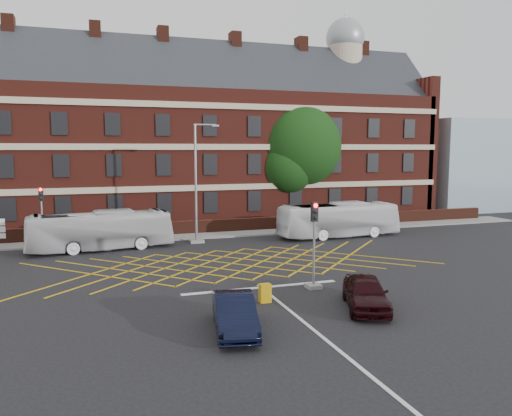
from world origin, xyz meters
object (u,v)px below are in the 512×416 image
object	(u,v)px
street_lamp	(197,203)
car_navy	(235,313)
deciduous_tree	(297,152)
traffic_light_near	(314,253)
car_maroon	(366,292)
bus_right	(339,220)
bus_left	(100,231)
utility_cabinet	(265,293)
traffic_light_far	(42,224)

from	to	relation	value
street_lamp	car_navy	bearing A→B (deg)	-97.28
deciduous_tree	traffic_light_near	world-z (taller)	deciduous_tree
car_navy	car_maroon	distance (m)	6.12
car_navy	traffic_light_near	world-z (taller)	traffic_light_near
bus_right	bus_left	bearing A→B (deg)	86.81
bus_left	traffic_light_near	distance (m)	16.34
utility_cabinet	car_navy	bearing A→B (deg)	-126.94
bus_right	traffic_light_far	size ratio (longest dim) A/B	2.27
bus_right	car_navy	size ratio (longest dim) A/B	2.31
bus_left	street_lamp	xyz separation A→B (m)	(6.79, 0.68, 1.60)
car_maroon	deciduous_tree	distance (m)	27.58
traffic_light_far	utility_cabinet	xyz separation A→B (m)	(10.47, -15.86, -1.35)
car_navy	traffic_light_far	size ratio (longest dim) A/B	0.99
bus_left	traffic_light_far	xyz separation A→B (m)	(-3.73, 1.38, 0.43)
bus_left	traffic_light_far	bearing A→B (deg)	63.71
street_lamp	utility_cabinet	world-z (taller)	street_lamp
bus_right	traffic_light_near	bearing A→B (deg)	146.33
traffic_light_far	street_lamp	distance (m)	10.60
bus_left	car_navy	xyz separation A→B (m)	(4.47, -17.50, -0.64)
car_maroon	deciduous_tree	bearing A→B (deg)	94.87
car_maroon	bus_left	bearing A→B (deg)	143.79
deciduous_tree	street_lamp	bearing A→B (deg)	-143.66
car_navy	traffic_light_far	world-z (taller)	traffic_light_far
utility_cabinet	traffic_light_far	bearing A→B (deg)	123.41
car_navy	street_lamp	distance (m)	18.46
bus_left	bus_right	distance (m)	17.70
deciduous_tree	traffic_light_far	distance (m)	23.80
traffic_light_far	bus_left	bearing A→B (deg)	-20.38
bus_right	car_maroon	distance (m)	17.65
street_lamp	traffic_light_near	bearing A→B (deg)	-77.86
car_navy	car_maroon	bearing A→B (deg)	17.63
car_maroon	traffic_light_far	world-z (taller)	traffic_light_far
bus_right	car_maroon	bearing A→B (deg)	154.75
traffic_light_near	bus_left	bearing A→B (deg)	126.66
car_navy	street_lamp	size ratio (longest dim) A/B	0.49
bus_left	deciduous_tree	bearing A→B (deg)	-69.38
deciduous_tree	street_lamp	distance (m)	14.70
deciduous_tree	bus_left	bearing A→B (deg)	-153.46
deciduous_tree	utility_cabinet	world-z (taller)	deciduous_tree
deciduous_tree	traffic_light_near	xyz separation A→B (m)	(-8.52, -22.23, -4.74)
utility_cabinet	car_maroon	bearing A→B (deg)	-30.35
car_maroon	street_lamp	world-z (taller)	street_lamp
bus_left	utility_cabinet	world-z (taller)	bus_left
bus_right	deciduous_tree	xyz separation A→B (m)	(0.59, 9.70, 5.15)
bus_left	car_maroon	size ratio (longest dim) A/B	2.28
bus_right	car_maroon	size ratio (longest dim) A/B	2.31
bus_right	traffic_light_far	bearing A→B (deg)	83.44
deciduous_tree	utility_cabinet	xyz separation A→B (m)	(-11.54, -23.61, -6.09)
car_navy	traffic_light_near	bearing A→B (deg)	49.87
traffic_light_near	traffic_light_far	distance (m)	19.79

